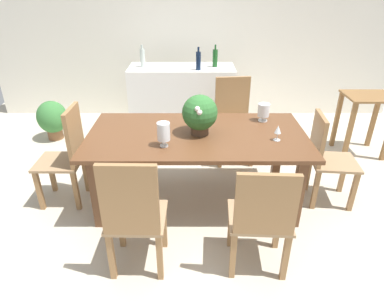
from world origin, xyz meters
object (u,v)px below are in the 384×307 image
crystal_vase_center_near (163,132)px  wine_bottle_tall (198,60)px  chair_foot_end (325,155)px  flower_centerpiece (199,114)px  crystal_vase_left (263,111)px  wine_bottle_clear (214,58)px  chair_far_right (232,116)px  wine_glass (277,130)px  chair_near_left (133,214)px  chair_near_right (261,216)px  potted_plant_floor (52,119)px  side_table (365,112)px  kitchen_counter (181,101)px  wine_bottle_dark (142,58)px  chair_head_end (67,153)px  dining_table (196,142)px

crystal_vase_center_near → wine_bottle_tall: (0.33, 1.83, 0.21)m
chair_foot_end → flower_centerpiece: bearing=95.9°
crystal_vase_left → wine_bottle_clear: wine_bottle_clear is taller
chair_far_right → wine_glass: chair_far_right is taller
wine_bottle_tall → crystal_vase_center_near: bearing=-100.1°
chair_near_left → chair_near_right: bearing=-178.6°
chair_far_right → wine_glass: (0.27, -1.11, 0.30)m
wine_bottle_tall → potted_plant_floor: size_ratio=0.53×
chair_near_right → side_table: size_ratio=1.20×
kitchen_counter → wine_bottle_dark: (-0.53, 0.01, 0.61)m
potted_plant_floor → chair_head_end: bearing=-63.5°
wine_glass → kitchen_counter: (-0.91, 1.88, -0.37)m
kitchen_counter → wine_bottle_tall: 0.67m
flower_centerpiece → wine_glass: bearing=-11.7°
flower_centerpiece → crystal_vase_center_near: (-0.32, -0.26, -0.07)m
crystal_vase_left → wine_bottle_dark: size_ratio=0.63×
side_table → chair_far_right: bearing=-176.7°
chair_foot_end → crystal_vase_left: crystal_vase_left is taller
potted_plant_floor → chair_near_right: bearing=-44.9°
crystal_vase_center_near → dining_table: bearing=42.4°
chair_near_left → side_table: bearing=-140.9°
potted_plant_floor → side_table: bearing=-6.0°
flower_centerpiece → wine_glass: 0.72m
chair_foot_end → side_table: size_ratio=1.19×
dining_table → chair_near_left: (-0.47, -0.97, -0.10)m
chair_foot_end → chair_far_right: size_ratio=0.92×
chair_head_end → wine_bottle_tall: 2.11m
chair_head_end → kitchen_counter: size_ratio=0.69×
chair_far_right → wine_glass: 1.18m
crystal_vase_left → wine_bottle_tall: wine_bottle_tall is taller
potted_plant_floor → chair_foot_end: bearing=-24.5°
wine_bottle_tall → chair_foot_end: bearing=-51.8°
chair_foot_end → kitchen_counter: size_ratio=0.64×
chair_foot_end → wine_glass: 0.66m
chair_foot_end → wine_bottle_clear: (-1.00, 1.73, 0.58)m
dining_table → wine_bottle_clear: bearing=81.3°
crystal_vase_center_near → chair_near_right: bearing=-42.8°
chair_near_right → chair_foot_end: bearing=-126.7°
chair_head_end → wine_bottle_dark: wine_bottle_dark is taller
chair_head_end → wine_glass: size_ratio=6.97×
wine_bottle_dark → flower_centerpiece: bearing=-66.9°
kitchen_counter → side_table: bearing=-16.0°
chair_far_right → crystal_vase_center_near: 1.48m
dining_table → kitchen_counter: (-0.19, 1.73, -0.17)m
wine_bottle_clear → wine_glass: bearing=-76.4°
chair_near_right → wine_bottle_dark: (-1.18, 2.70, 0.57)m
chair_far_right → kitchen_counter: chair_far_right is taller
chair_far_right → side_table: bearing=-2.2°
flower_centerpiece → wine_bottle_clear: wine_bottle_clear is taller
potted_plant_floor → chair_near_left: bearing=-58.0°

